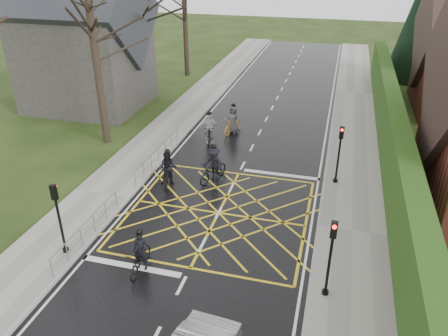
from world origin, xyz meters
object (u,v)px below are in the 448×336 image
at_px(cyclist_lead, 233,123).
at_px(cyclist_rear, 141,257).
at_px(cyclist_front, 209,132).
at_px(cyclist_mid, 214,167).
at_px(cyclist_back, 168,171).

bearing_deg(cyclist_lead, cyclist_rear, -75.47).
bearing_deg(cyclist_front, cyclist_mid, -89.06).
height_order(cyclist_rear, cyclist_mid, cyclist_mid).
distance_m(cyclist_back, cyclist_front, 5.59).
bearing_deg(cyclist_back, cyclist_front, 74.42).
distance_m(cyclist_rear, cyclist_front, 12.07).
bearing_deg(cyclist_back, cyclist_mid, 15.87).
bearing_deg(cyclist_rear, cyclist_lead, 87.06).
relative_size(cyclist_mid, cyclist_lead, 1.03).
distance_m(cyclist_mid, cyclist_front, 4.80).
bearing_deg(cyclist_back, cyclist_rear, -87.95).
bearing_deg(cyclist_front, cyclist_rear, -104.25).
height_order(cyclist_back, cyclist_front, cyclist_front).
height_order(cyclist_mid, cyclist_lead, cyclist_mid).
height_order(cyclist_back, cyclist_lead, cyclist_lead).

